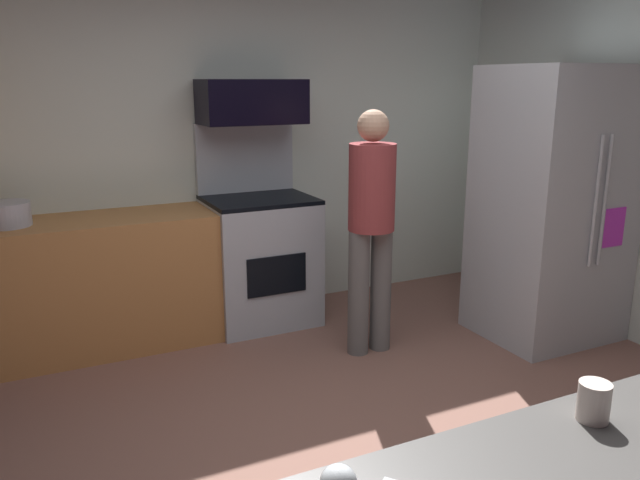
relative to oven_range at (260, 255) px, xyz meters
The scene contains 9 objects.
ground_plane 2.06m from the oven_range, 98.17° to the right, with size 5.20×4.80×0.02m, color #885D50.
wall_back 0.92m from the oven_range, 127.66° to the left, with size 5.20×0.12×2.60m, color silver.
lower_cabinet_run 1.18m from the oven_range, behind, with size 2.40×0.60×0.90m, color #B97B43.
oven_range is the anchor object (origin of this frame).
microwave 1.12m from the oven_range, 90.00° to the left, with size 0.74×0.38×0.31m, color black.
refrigerator 2.11m from the oven_range, 32.48° to the right, with size 0.89×0.79×1.88m.
person_cook 1.04m from the oven_range, 61.46° to the right, with size 0.31×0.30×1.60m.
mug_coffee 3.24m from the oven_range, 94.31° to the right, with size 0.09×0.09×0.11m, color beige.
stock_pot 1.71m from the oven_range, behind, with size 0.29×0.29×0.15m, color #B1B2C1.
Camera 1 is at (-1.26, -2.25, 1.78)m, focal length 34.97 mm.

